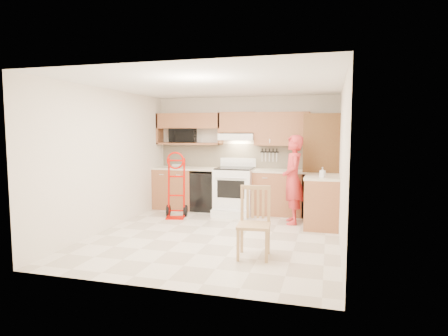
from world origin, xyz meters
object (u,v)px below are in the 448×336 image
at_px(microwave, 183,136).
at_px(dining_chair, 254,223).
at_px(hand_truck, 176,188).
at_px(range, 234,187).
at_px(person, 293,180).

xyz_separation_m(microwave, dining_chair, (2.23, -3.01, -1.16)).
relative_size(microwave, hand_truck, 0.48).
bearing_deg(microwave, hand_truck, -84.08).
distance_m(range, hand_truck, 1.23).
height_order(range, hand_truck, hand_truck).
distance_m(microwave, dining_chair, 3.92).
height_order(person, dining_chair, person).
bearing_deg(person, dining_chair, -20.57).
distance_m(person, hand_truck, 2.35).
distance_m(microwave, hand_truck, 1.47).
bearing_deg(range, hand_truck, -149.37).
xyz_separation_m(microwave, person, (2.56, -0.87, -0.81)).
height_order(hand_truck, dining_chair, hand_truck).
distance_m(microwave, person, 2.82).
xyz_separation_m(person, dining_chair, (-0.33, -2.14, -0.35)).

